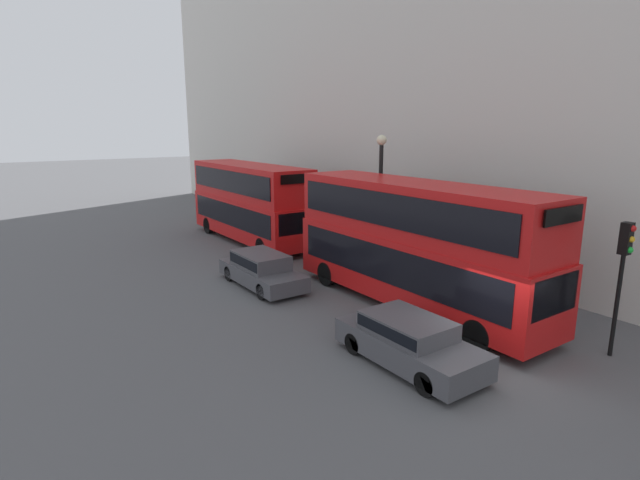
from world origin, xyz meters
TOP-DOWN VIEW (x-y plane):
  - ground_plane at (0.00, 0.00)m, footprint 200.00×200.00m
  - bus_leading at (1.60, 4.63)m, footprint 2.59×10.84m
  - bus_second_in_queue at (1.60, 17.59)m, footprint 2.59×10.21m
  - car_dark_sedan at (-1.80, 1.38)m, footprint 1.86×4.43m
  - car_hatchback at (-1.80, 9.95)m, footprint 1.81×4.60m
  - traffic_light at (3.43, -1.59)m, footprint 0.30×0.36m
  - street_lamp at (3.45, 8.62)m, footprint 0.44×0.44m
  - pedestrian at (4.51, 19.21)m, footprint 0.36×0.36m

SIDE VIEW (x-z plane):
  - ground_plane at x=0.00m, z-range 0.00..0.00m
  - car_dark_sedan at x=-1.80m, z-range 0.04..1.42m
  - car_hatchback at x=-1.80m, z-range 0.04..1.44m
  - pedestrian at x=4.51m, z-range -0.07..1.68m
  - bus_second_in_queue at x=1.60m, z-range 0.22..4.64m
  - bus_leading at x=1.60m, z-range 0.23..4.81m
  - traffic_light at x=3.43m, z-range 0.86..4.80m
  - street_lamp at x=3.45m, z-range 0.75..6.89m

